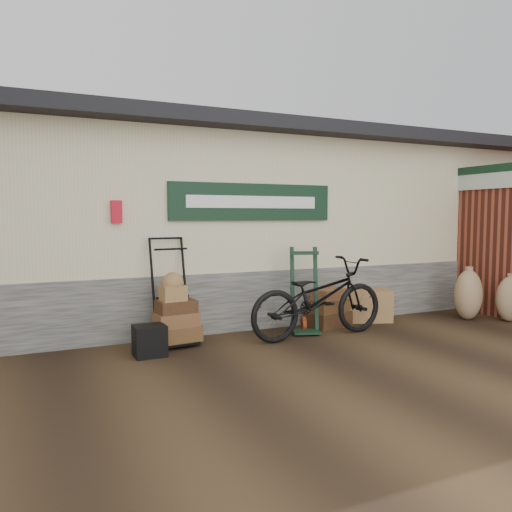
{
  "coord_description": "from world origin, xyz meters",
  "views": [
    {
      "loc": [
        -3.4,
        -5.85,
        1.75
      ],
      "look_at": [
        -0.28,
        0.9,
        1.14
      ],
      "focal_mm": 35.0,
      "sensor_mm": 36.0,
      "label": 1
    }
  ],
  "objects_px": {
    "porter_trolley": "(171,290)",
    "green_barrow": "(305,290)",
    "wicker_hamper": "(365,305)",
    "black_trunk": "(150,341)",
    "bicycle": "(318,293)",
    "suitcase_stack": "(328,307)"
  },
  "relations": [
    {
      "from": "black_trunk",
      "to": "wicker_hamper",
      "type": "bearing_deg",
      "value": 9.24
    },
    {
      "from": "wicker_hamper",
      "to": "black_trunk",
      "type": "bearing_deg",
      "value": -170.76
    },
    {
      "from": "porter_trolley",
      "to": "green_barrow",
      "type": "bearing_deg",
      "value": -12.39
    },
    {
      "from": "black_trunk",
      "to": "bicycle",
      "type": "xyz_separation_m",
      "value": [
        2.42,
        -0.04,
        0.44
      ]
    },
    {
      "from": "wicker_hamper",
      "to": "black_trunk",
      "type": "relative_size",
      "value": 2.07
    },
    {
      "from": "wicker_hamper",
      "to": "black_trunk",
      "type": "height_order",
      "value": "wicker_hamper"
    },
    {
      "from": "suitcase_stack",
      "to": "bicycle",
      "type": "relative_size",
      "value": 0.31
    },
    {
      "from": "suitcase_stack",
      "to": "bicycle",
      "type": "distance_m",
      "value": 0.83
    },
    {
      "from": "suitcase_stack",
      "to": "wicker_hamper",
      "type": "relative_size",
      "value": 0.85
    },
    {
      "from": "porter_trolley",
      "to": "wicker_hamper",
      "type": "bearing_deg",
      "value": -4.0
    },
    {
      "from": "wicker_hamper",
      "to": "bicycle",
      "type": "distance_m",
      "value": 1.52
    },
    {
      "from": "green_barrow",
      "to": "bicycle",
      "type": "xyz_separation_m",
      "value": [
        0.04,
        -0.31,
        -0.0
      ]
    },
    {
      "from": "porter_trolley",
      "to": "bicycle",
      "type": "bearing_deg",
      "value": -20.93
    },
    {
      "from": "porter_trolley",
      "to": "green_barrow",
      "type": "height_order",
      "value": "porter_trolley"
    },
    {
      "from": "black_trunk",
      "to": "bicycle",
      "type": "distance_m",
      "value": 2.46
    },
    {
      "from": "porter_trolley",
      "to": "wicker_hamper",
      "type": "xyz_separation_m",
      "value": [
        3.33,
        0.12,
        -0.48
      ]
    },
    {
      "from": "green_barrow",
      "to": "bicycle",
      "type": "height_order",
      "value": "green_barrow"
    },
    {
      "from": "green_barrow",
      "to": "suitcase_stack",
      "type": "distance_m",
      "value": 0.7
    },
    {
      "from": "porter_trolley",
      "to": "green_barrow",
      "type": "distance_m",
      "value": 1.98
    },
    {
      "from": "porter_trolley",
      "to": "black_trunk",
      "type": "bearing_deg",
      "value": -136.29
    },
    {
      "from": "porter_trolley",
      "to": "suitcase_stack",
      "type": "xyz_separation_m",
      "value": [
        2.54,
        0.01,
        -0.44
      ]
    },
    {
      "from": "porter_trolley",
      "to": "wicker_hamper",
      "type": "height_order",
      "value": "porter_trolley"
    }
  ]
}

